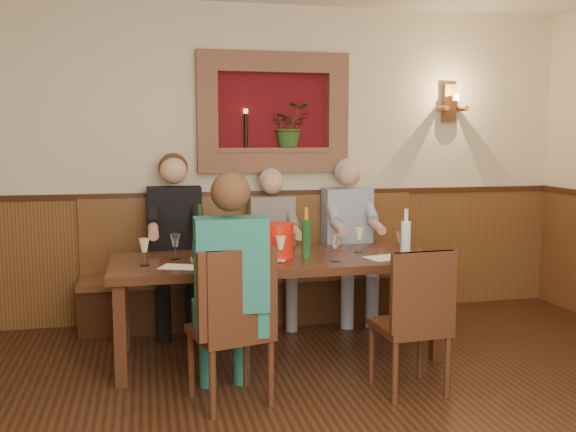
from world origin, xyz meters
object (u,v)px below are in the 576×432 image
at_px(bench, 255,285).
at_px(chair_near_left, 231,358).
at_px(person_bench_mid, 273,260).
at_px(dining_table, 276,267).
at_px(person_bench_left, 176,257).
at_px(person_chair_front, 230,309).
at_px(wine_bottle_green_b, 200,237).
at_px(person_bench_right, 350,253).
at_px(water_bottle, 406,240).
at_px(spittoon_bucket, 278,240).
at_px(wine_bottle_green_a, 306,238).
at_px(chair_near_right, 410,350).

height_order(bench, chair_near_left, bench).
distance_m(bench, person_bench_mid, 0.29).
distance_m(dining_table, person_bench_left, 1.09).
bearing_deg(person_bench_left, person_chair_front, -81.29).
distance_m(person_bench_left, wine_bottle_green_b, 0.83).
relative_size(person_bench_left, person_bench_right, 1.04).
distance_m(person_chair_front, wine_bottle_green_b, 0.91).
bearing_deg(wine_bottle_green_b, dining_table, -6.90).
height_order(dining_table, person_bench_mid, person_bench_mid).
bearing_deg(dining_table, person_bench_right, 44.74).
height_order(person_chair_front, water_bottle, person_chair_front).
bearing_deg(person_bench_right, spittoon_bucket, -134.68).
xyz_separation_m(chair_near_left, spittoon_bucket, (0.46, 0.79, 0.59)).
xyz_separation_m(spittoon_bucket, wine_bottle_green_a, (0.19, -0.08, 0.03)).
height_order(bench, person_bench_right, person_bench_right).
bearing_deg(wine_bottle_green_b, chair_near_right, -36.66).
height_order(dining_table, person_chair_front, person_chair_front).
height_order(person_bench_mid, person_chair_front, person_chair_front).
height_order(person_chair_front, wine_bottle_green_a, person_chair_front).
xyz_separation_m(person_chair_front, wine_bottle_green_b, (-0.10, 0.84, 0.32)).
bearing_deg(person_chair_front, person_bench_right, 51.25).
distance_m(chair_near_left, water_bottle, 1.53).
bearing_deg(wine_bottle_green_b, person_bench_right, 28.85).
bearing_deg(person_bench_mid, wine_bottle_green_a, -86.18).
xyz_separation_m(chair_near_right, wine_bottle_green_a, (-0.49, 0.78, 0.63)).
distance_m(person_bench_left, water_bottle, 1.98).
bearing_deg(person_bench_left, chair_near_right, -50.60).
xyz_separation_m(dining_table, wine_bottle_green_a, (0.21, -0.08, 0.23)).
bearing_deg(spittoon_bucket, wine_bottle_green_a, -23.02).
height_order(chair_near_left, wine_bottle_green_a, wine_bottle_green_a).
relative_size(person_bench_mid, person_bench_right, 0.95).
bearing_deg(water_bottle, chair_near_right, -108.68).
xyz_separation_m(person_bench_left, person_bench_mid, (0.84, 0.00, -0.06)).
height_order(bench, person_bench_mid, person_bench_mid).
distance_m(bench, water_bottle, 1.65).
bearing_deg(spittoon_bucket, chair_near_left, -120.35).
xyz_separation_m(bench, water_bottle, (0.88, -1.28, 0.58)).
bearing_deg(chair_near_left, person_bench_left, 83.81).
bearing_deg(person_chair_front, spittoon_bucket, 59.01).
bearing_deg(person_chair_front, person_bench_mid, 69.78).
xyz_separation_m(bench, wine_bottle_green_a, (0.21, -1.03, 0.58)).
xyz_separation_m(spittoon_bucket, wine_bottle_green_b, (-0.57, 0.07, 0.03)).
bearing_deg(person_bench_right, person_bench_mid, 179.79).
xyz_separation_m(bench, spittoon_bucket, (0.02, -0.95, 0.55)).
bearing_deg(person_chair_front, dining_table, 59.89).
height_order(dining_table, person_bench_right, person_bench_right).
xyz_separation_m(bench, wine_bottle_green_b, (-0.55, -0.88, 0.58)).
relative_size(chair_near_left, person_chair_front, 0.69).
distance_m(dining_table, person_bench_mid, 0.86).
bearing_deg(person_chair_front, chair_near_left, -63.81).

